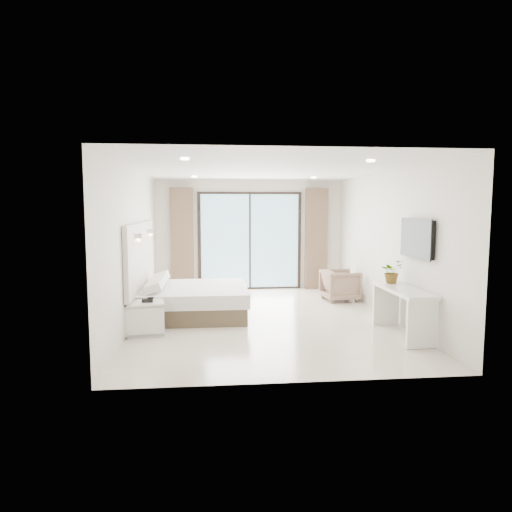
% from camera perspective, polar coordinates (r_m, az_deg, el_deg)
% --- Properties ---
extents(ground, '(6.20, 6.20, 0.00)m').
position_cam_1_polar(ground, '(8.45, 1.03, -7.81)').
color(ground, beige).
rests_on(ground, ground).
extents(room_shell, '(4.62, 6.22, 2.72)m').
position_cam_1_polar(room_shell, '(8.95, -0.79, 3.22)').
color(room_shell, silver).
rests_on(room_shell, ground).
extents(bed, '(1.98, 1.89, 0.69)m').
position_cam_1_polar(bed, '(8.68, -7.95, -5.52)').
color(bed, brown).
rests_on(bed, ground).
extents(nightstand, '(0.63, 0.55, 0.52)m').
position_cam_1_polar(nightstand, '(7.58, -13.63, -7.55)').
color(nightstand, silver).
rests_on(nightstand, ground).
extents(phone, '(0.18, 0.15, 0.06)m').
position_cam_1_polar(phone, '(7.51, -13.41, -5.39)').
color(phone, black).
rests_on(phone, nightstand).
extents(console_desk, '(0.47, 1.51, 0.77)m').
position_cam_1_polar(console_desk, '(7.58, 17.86, -5.41)').
color(console_desk, silver).
rests_on(console_desk, ground).
extents(plant, '(0.48, 0.50, 0.31)m').
position_cam_1_polar(plant, '(7.94, 16.61, -2.17)').
color(plant, '#33662D').
rests_on(plant, console_desk).
extents(armchair, '(0.74, 0.78, 0.74)m').
position_cam_1_polar(armchair, '(10.15, 10.51, -3.43)').
color(armchair, '#977863').
rests_on(armchair, ground).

